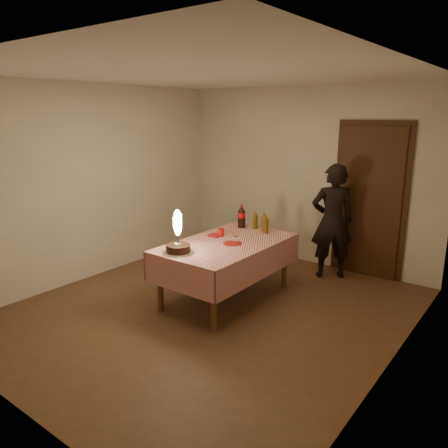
{
  "coord_description": "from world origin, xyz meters",
  "views": [
    {
      "loc": [
        2.94,
        -3.61,
        2.21
      ],
      "look_at": [
        -0.05,
        0.33,
        0.95
      ],
      "focal_mm": 35.0,
      "sensor_mm": 36.0,
      "label": 1
    }
  ],
  "objects_px": {
    "amber_bottle_right": "(266,224)",
    "photographer": "(332,221)",
    "cola_bottle": "(242,216)",
    "birthday_cake": "(178,242)",
    "red_cup": "(221,232)",
    "clear_cup": "(236,240)",
    "amber_bottle_mid": "(264,222)",
    "dining_table": "(227,250)",
    "amber_bottle_left": "(255,220)",
    "red_plate": "(233,243)"
  },
  "relations": [
    {
      "from": "amber_bottle_right",
      "to": "cola_bottle",
      "type": "bearing_deg",
      "value": 172.67
    },
    {
      "from": "red_cup",
      "to": "photographer",
      "type": "distance_m",
      "value": 1.58
    },
    {
      "from": "clear_cup",
      "to": "amber_bottle_left",
      "type": "bearing_deg",
      "value": 105.52
    },
    {
      "from": "clear_cup",
      "to": "amber_bottle_right",
      "type": "xyz_separation_m",
      "value": [
        0.03,
        0.6,
        0.07
      ]
    },
    {
      "from": "amber_bottle_mid",
      "to": "photographer",
      "type": "bearing_deg",
      "value": 52.04
    },
    {
      "from": "dining_table",
      "to": "photographer",
      "type": "bearing_deg",
      "value": 64.67
    },
    {
      "from": "red_plate",
      "to": "clear_cup",
      "type": "bearing_deg",
      "value": 44.34
    },
    {
      "from": "clear_cup",
      "to": "cola_bottle",
      "type": "bearing_deg",
      "value": 120.07
    },
    {
      "from": "amber_bottle_left",
      "to": "birthday_cake",
      "type": "bearing_deg",
      "value": -94.75
    },
    {
      "from": "dining_table",
      "to": "clear_cup",
      "type": "relative_size",
      "value": 19.11
    },
    {
      "from": "birthday_cake",
      "to": "red_cup",
      "type": "distance_m",
      "value": 0.81
    },
    {
      "from": "dining_table",
      "to": "cola_bottle",
      "type": "xyz_separation_m",
      "value": [
        -0.26,
        0.67,
        0.25
      ]
    },
    {
      "from": "birthday_cake",
      "to": "amber_bottle_mid",
      "type": "distance_m",
      "value": 1.36
    },
    {
      "from": "dining_table",
      "to": "red_cup",
      "type": "distance_m",
      "value": 0.3
    },
    {
      "from": "clear_cup",
      "to": "amber_bottle_mid",
      "type": "distance_m",
      "value": 0.68
    },
    {
      "from": "clear_cup",
      "to": "amber_bottle_right",
      "type": "bearing_deg",
      "value": 86.7
    },
    {
      "from": "birthday_cake",
      "to": "amber_bottle_left",
      "type": "distance_m",
      "value": 1.38
    },
    {
      "from": "clear_cup",
      "to": "photographer",
      "type": "xyz_separation_m",
      "value": [
        0.57,
        1.45,
        0.03
      ]
    },
    {
      "from": "birthday_cake",
      "to": "amber_bottle_left",
      "type": "bearing_deg",
      "value": 85.25
    },
    {
      "from": "dining_table",
      "to": "amber_bottle_right",
      "type": "xyz_separation_m",
      "value": [
        0.16,
        0.62,
        0.22
      ]
    },
    {
      "from": "amber_bottle_right",
      "to": "photographer",
      "type": "relative_size",
      "value": 0.16
    },
    {
      "from": "red_cup",
      "to": "cola_bottle",
      "type": "xyz_separation_m",
      "value": [
        -0.04,
        0.51,
        0.1
      ]
    },
    {
      "from": "clear_cup",
      "to": "dining_table",
      "type": "bearing_deg",
      "value": -172.61
    },
    {
      "from": "amber_bottle_mid",
      "to": "clear_cup",
      "type": "bearing_deg",
      "value": -86.97
    },
    {
      "from": "amber_bottle_right",
      "to": "red_plate",
      "type": "bearing_deg",
      "value": -95.68
    },
    {
      "from": "cola_bottle",
      "to": "clear_cup",
      "type": "bearing_deg",
      "value": -59.93
    },
    {
      "from": "dining_table",
      "to": "amber_bottle_left",
      "type": "xyz_separation_m",
      "value": [
        -0.07,
        0.73,
        0.22
      ]
    },
    {
      "from": "amber_bottle_mid",
      "to": "red_plate",
      "type": "bearing_deg",
      "value": -89.37
    },
    {
      "from": "cola_bottle",
      "to": "birthday_cake",
      "type": "bearing_deg",
      "value": -87.02
    },
    {
      "from": "clear_cup",
      "to": "photographer",
      "type": "bearing_deg",
      "value": 68.61
    },
    {
      "from": "cola_bottle",
      "to": "amber_bottle_right",
      "type": "relative_size",
      "value": 1.25
    },
    {
      "from": "red_plate",
      "to": "cola_bottle",
      "type": "relative_size",
      "value": 0.69
    },
    {
      "from": "amber_bottle_right",
      "to": "photographer",
      "type": "distance_m",
      "value": 1.0
    },
    {
      "from": "amber_bottle_left",
      "to": "amber_bottle_mid",
      "type": "bearing_deg",
      "value": -14.05
    },
    {
      "from": "amber_bottle_right",
      "to": "dining_table",
      "type": "bearing_deg",
      "value": -104.5
    },
    {
      "from": "dining_table",
      "to": "amber_bottle_left",
      "type": "distance_m",
      "value": 0.77
    },
    {
      "from": "dining_table",
      "to": "amber_bottle_right",
      "type": "height_order",
      "value": "amber_bottle_right"
    },
    {
      "from": "birthday_cake",
      "to": "amber_bottle_mid",
      "type": "height_order",
      "value": "birthday_cake"
    },
    {
      "from": "red_plate",
      "to": "amber_bottle_mid",
      "type": "height_order",
      "value": "amber_bottle_mid"
    },
    {
      "from": "birthday_cake",
      "to": "amber_bottle_mid",
      "type": "relative_size",
      "value": 1.89
    },
    {
      "from": "cola_bottle",
      "to": "amber_bottle_mid",
      "type": "xyz_separation_m",
      "value": [
        0.35,
        0.02,
        -0.03
      ]
    },
    {
      "from": "red_cup",
      "to": "amber_bottle_mid",
      "type": "distance_m",
      "value": 0.61
    },
    {
      "from": "birthday_cake",
      "to": "photographer",
      "type": "bearing_deg",
      "value": 67.31
    },
    {
      "from": "red_cup",
      "to": "photographer",
      "type": "bearing_deg",
      "value": 55.24
    },
    {
      "from": "birthday_cake",
      "to": "amber_bottle_left",
      "type": "height_order",
      "value": "birthday_cake"
    },
    {
      "from": "red_cup",
      "to": "cola_bottle",
      "type": "distance_m",
      "value": 0.52
    },
    {
      "from": "red_plate",
      "to": "red_cup",
      "type": "bearing_deg",
      "value": 150.6
    },
    {
      "from": "birthday_cake",
      "to": "clear_cup",
      "type": "relative_size",
      "value": 5.36
    },
    {
      "from": "red_plate",
      "to": "photographer",
      "type": "distance_m",
      "value": 1.59
    },
    {
      "from": "red_cup",
      "to": "amber_bottle_left",
      "type": "bearing_deg",
      "value": 76.44
    }
  ]
}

